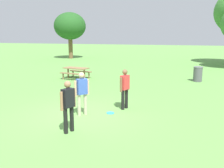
{
  "coord_description": "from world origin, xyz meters",
  "views": [
    {
      "loc": [
        3.68,
        -8.32,
        3.05
      ],
      "look_at": [
        0.91,
        1.29,
        1.0
      ],
      "focal_mm": 39.7,
      "sensor_mm": 36.0,
      "label": 1
    }
  ],
  "objects_px": {
    "person_catcher": "(68,103)",
    "person_bystander": "(82,91)",
    "frisbee": "(110,113)",
    "picnic_table_near": "(76,71)",
    "tree_tall_left": "(70,26)",
    "person_thrower": "(125,86)",
    "trash_can_beside_table": "(198,74)"
  },
  "relations": [
    {
      "from": "person_catcher",
      "to": "person_bystander",
      "type": "xyz_separation_m",
      "value": [
        -0.25,
        1.66,
        0.0
      ]
    },
    {
      "from": "person_bystander",
      "to": "frisbee",
      "type": "height_order",
      "value": "person_bystander"
    },
    {
      "from": "picnic_table_near",
      "to": "person_bystander",
      "type": "bearing_deg",
      "value": -64.11
    },
    {
      "from": "person_bystander",
      "to": "tree_tall_left",
      "type": "distance_m",
      "value": 22.45
    },
    {
      "from": "person_thrower",
      "to": "trash_can_beside_table",
      "type": "height_order",
      "value": "person_thrower"
    },
    {
      "from": "person_catcher",
      "to": "tree_tall_left",
      "type": "xyz_separation_m",
      "value": [
        -10.16,
        21.58,
        2.96
      ]
    },
    {
      "from": "person_bystander",
      "to": "tree_tall_left",
      "type": "height_order",
      "value": "tree_tall_left"
    },
    {
      "from": "trash_can_beside_table",
      "to": "person_catcher",
      "type": "bearing_deg",
      "value": -113.21
    },
    {
      "from": "frisbee",
      "to": "trash_can_beside_table",
      "type": "height_order",
      "value": "trash_can_beside_table"
    },
    {
      "from": "person_bystander",
      "to": "frisbee",
      "type": "xyz_separation_m",
      "value": [
        0.96,
        0.49,
        -0.93
      ]
    },
    {
      "from": "picnic_table_near",
      "to": "trash_can_beside_table",
      "type": "distance_m",
      "value": 8.04
    },
    {
      "from": "person_thrower",
      "to": "frisbee",
      "type": "height_order",
      "value": "person_thrower"
    },
    {
      "from": "person_catcher",
      "to": "picnic_table_near",
      "type": "distance_m",
      "value": 9.43
    },
    {
      "from": "person_thrower",
      "to": "trash_can_beside_table",
      "type": "distance_m",
      "value": 7.79
    },
    {
      "from": "frisbee",
      "to": "tree_tall_left",
      "type": "distance_m",
      "value": 22.61
    },
    {
      "from": "person_thrower",
      "to": "person_bystander",
      "type": "xyz_separation_m",
      "value": [
        -1.36,
        -1.22,
        0.0
      ]
    },
    {
      "from": "picnic_table_near",
      "to": "tree_tall_left",
      "type": "relative_size",
      "value": 0.35
    },
    {
      "from": "frisbee",
      "to": "person_catcher",
      "type": "bearing_deg",
      "value": -108.42
    },
    {
      "from": "person_thrower",
      "to": "tree_tall_left",
      "type": "distance_m",
      "value": 22.04
    },
    {
      "from": "person_bystander",
      "to": "frisbee",
      "type": "relative_size",
      "value": 5.61
    },
    {
      "from": "trash_can_beside_table",
      "to": "tree_tall_left",
      "type": "relative_size",
      "value": 0.17
    },
    {
      "from": "frisbee",
      "to": "tree_tall_left",
      "type": "relative_size",
      "value": 0.05
    },
    {
      "from": "person_thrower",
      "to": "person_catcher",
      "type": "xyz_separation_m",
      "value": [
        -1.11,
        -2.88,
        0.0
      ]
    },
    {
      "from": "frisbee",
      "to": "trash_can_beside_table",
      "type": "relative_size",
      "value": 0.3
    },
    {
      "from": "person_thrower",
      "to": "frisbee",
      "type": "relative_size",
      "value": 5.61
    },
    {
      "from": "person_bystander",
      "to": "frisbee",
      "type": "distance_m",
      "value": 1.43
    },
    {
      "from": "frisbee",
      "to": "picnic_table_near",
      "type": "distance_m",
      "value": 7.88
    },
    {
      "from": "person_catcher",
      "to": "frisbee",
      "type": "relative_size",
      "value": 5.61
    },
    {
      "from": "person_bystander",
      "to": "tree_tall_left",
      "type": "bearing_deg",
      "value": 116.46
    },
    {
      "from": "person_thrower",
      "to": "person_bystander",
      "type": "distance_m",
      "value": 1.83
    },
    {
      "from": "trash_can_beside_table",
      "to": "tree_tall_left",
      "type": "height_order",
      "value": "tree_tall_left"
    },
    {
      "from": "person_thrower",
      "to": "frisbee",
      "type": "xyz_separation_m",
      "value": [
        -0.4,
        -0.73,
        -0.93
      ]
    }
  ]
}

